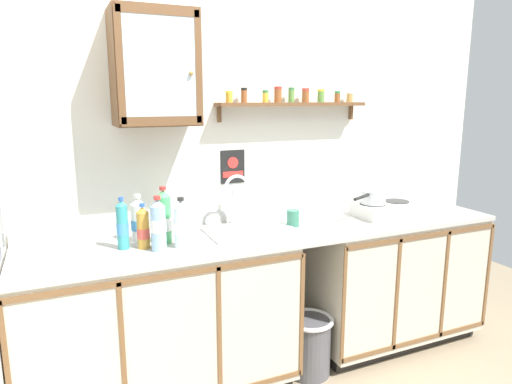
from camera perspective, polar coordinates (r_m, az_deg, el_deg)
name	(u,v)px	position (r m, az deg, el deg)	size (l,w,h in m)	color
back_wall	(257,164)	(3.14, 0.14, 3.48)	(3.73, 0.07, 2.63)	silver
lower_cabinet_run	(161,323)	(2.87, -11.79, -15.68)	(1.57, 0.64, 0.92)	black
lower_cabinet_run_right	(390,278)	(3.57, 16.30, -10.28)	(1.27, 0.64, 0.92)	black
countertop	(279,231)	(2.93, 2.85, -4.91)	(3.09, 0.66, 0.03)	#B2B2AD
backsplash	(259,212)	(3.18, 0.39, -2.53)	(3.09, 0.02, 0.08)	#B2B2AD
sink	(249,234)	(2.88, -0.90, -5.24)	(0.55, 0.42, 0.47)	silver
hot_plate_stove	(386,209)	(3.36, 15.93, -2.09)	(0.44, 0.27, 0.09)	silver
saucepan	(373,197)	(3.29, 14.35, -0.55)	(0.34, 0.22, 0.10)	silver
bottle_soda_green_0	(164,218)	(2.67, -11.38, -3.18)	(0.09, 0.09, 0.33)	#4CB266
bottle_juice_amber_1	(143,229)	(2.60, -13.87, -4.44)	(0.07, 0.07, 0.25)	gold
bottle_opaque_white_2	(138,221)	(2.73, -14.42, -3.46)	(0.08, 0.08, 0.28)	white
bottle_detergent_teal_3	(122,226)	(2.61, -16.29, -4.03)	(0.06, 0.06, 0.29)	teal
bottle_water_blue_4	(158,225)	(2.54, -12.07, -4.06)	(0.08, 0.08, 0.30)	#8CB7E0
bottle_water_clear_5	(181,225)	(2.57, -9.27, -4.05)	(0.08, 0.08, 0.29)	silver
mug	(293,218)	(2.98, 4.62, -3.24)	(0.09, 0.12, 0.11)	#337259
wall_cabinet	(155,68)	(2.73, -12.48, 14.80)	(0.47, 0.33, 0.64)	brown
spice_shelf	(293,102)	(3.13, 4.68, 11.11)	(1.07, 0.14, 0.23)	brown
warning_sign	(233,167)	(3.05, -2.91, 3.13)	(0.17, 0.01, 0.22)	black
trash_bin	(309,344)	(3.15, 6.64, -18.29)	(0.31, 0.31, 0.39)	#4C4C51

